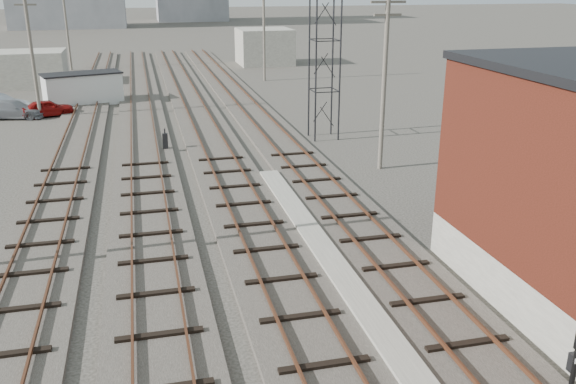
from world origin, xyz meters
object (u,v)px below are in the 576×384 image
object	(u,v)px
car_grey	(13,110)
car_red	(47,108)
switch_stand	(165,142)
site_trailer	(83,89)

from	to	relation	value
car_grey	car_red	bearing A→B (deg)	-77.13
car_red	car_grey	bearing A→B (deg)	74.98
switch_stand	site_trailer	size ratio (longest dim) A/B	0.20
site_trailer	switch_stand	bearing A→B (deg)	-87.32
switch_stand	car_grey	world-z (taller)	switch_stand
site_trailer	car_grey	world-z (taller)	site_trailer
switch_stand	car_red	bearing A→B (deg)	127.98
switch_stand	car_red	xyz separation A→B (m)	(-7.78, 11.68, 0.01)
site_trailer	car_grey	xyz separation A→B (m)	(-4.52, -4.14, -0.63)
site_trailer	car_grey	bearing A→B (deg)	-154.24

